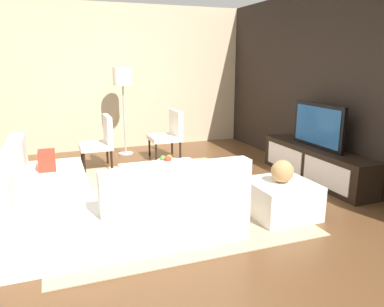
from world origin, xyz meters
name	(u,v)px	position (x,y,z in m)	size (l,w,h in m)	color
ground_plane	(159,201)	(0.00, 0.00, 0.00)	(14.00, 14.00, 0.00)	brown
feature_wall_back	(339,85)	(0.00, 2.70, 1.40)	(6.40, 0.12, 2.80)	black
side_wall_left	(124,78)	(-3.20, 0.20, 1.40)	(0.12, 5.20, 2.80)	#C6B28E
area_rug	(157,198)	(-0.10, 0.00, 0.01)	(3.32, 2.76, 0.01)	tan
media_console	(315,164)	(0.00, 2.40, 0.25)	(2.09, 0.44, 0.50)	black
television	(318,126)	(0.00, 2.40, 0.82)	(1.04, 0.06, 0.65)	black
sectional_couch	(90,202)	(0.49, -0.89, 0.29)	(2.29, 2.28, 0.83)	white
coffee_table	(164,182)	(-0.10, 0.10, 0.20)	(0.92, 1.03, 0.38)	black
accent_chair_near	(101,139)	(-1.77, -0.48, 0.49)	(0.55, 0.50, 0.87)	black
floor_lamp	(123,81)	(-2.56, 0.06, 1.37)	(0.34, 0.34, 1.62)	#A5A5AA
ottoman	(281,199)	(0.93, 1.18, 0.20)	(0.70, 0.70, 0.40)	white
fruit_bowl	(167,161)	(-0.28, 0.20, 0.43)	(0.28, 0.28, 0.14)	silver
accent_chair_far	(169,132)	(-2.00, 0.76, 0.49)	(0.56, 0.52, 0.87)	black
decorative_ball	(282,171)	(0.93, 1.18, 0.53)	(0.26, 0.26, 0.26)	#AD8451
book_stack	(160,172)	(0.12, -0.02, 0.42)	(0.19, 0.16, 0.06)	#CCB78C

